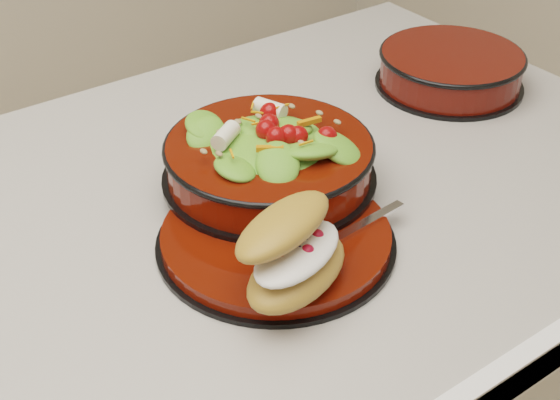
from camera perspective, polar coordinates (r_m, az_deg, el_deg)
dinner_plate at (r=0.85m, az=-0.22°, el=-2.74°), size 0.26×0.26×0.02m
salad_bowl at (r=0.90m, az=-0.81°, el=3.56°), size 0.25×0.25×0.10m
croissant at (r=0.75m, az=0.98°, el=-3.79°), size 0.15×0.13×0.08m
fork at (r=0.84m, az=5.22°, el=-2.26°), size 0.15×0.03×0.00m
extra_bowl at (r=1.19m, az=12.38°, el=9.42°), size 0.22×0.22×0.05m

